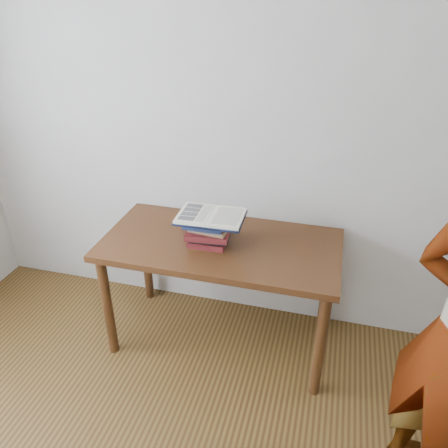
# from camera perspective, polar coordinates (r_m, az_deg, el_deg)

# --- Properties ---
(desk) EXTENTS (1.38, 0.69, 0.74)m
(desk) POSITION_cam_1_polar(r_m,az_deg,el_deg) (2.58, -0.43, -4.21)
(desk) COLOR #4A2212
(desk) RESTS_ON ground
(book_stack) EXTENTS (0.25, 0.20, 0.19)m
(book_stack) POSITION_cam_1_polar(r_m,az_deg,el_deg) (2.45, -2.11, -0.85)
(book_stack) COLOR maroon
(book_stack) RESTS_ON desk
(open_book) EXTENTS (0.37, 0.26, 0.03)m
(open_book) POSITION_cam_1_polar(r_m,az_deg,el_deg) (2.38, -1.71, 1.00)
(open_book) COLOR black
(open_book) RESTS_ON book_stack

